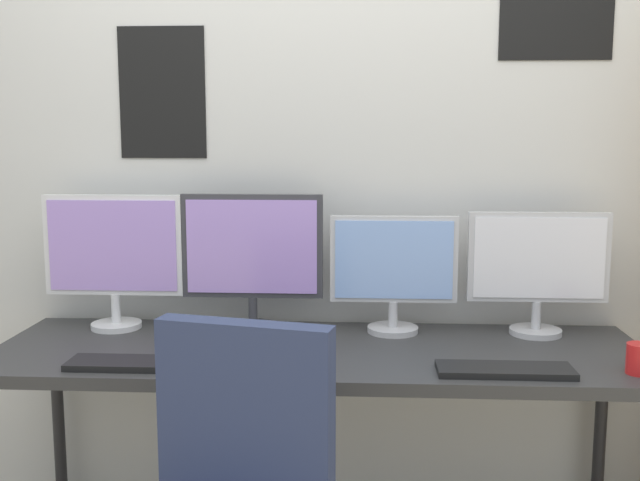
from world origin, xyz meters
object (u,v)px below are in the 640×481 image
Objects in this scene: monitor_far_right at (538,266)px; monitor_far_left at (114,254)px; monitor_center_left at (252,255)px; monitor_center_right at (394,269)px; keyboard_left at (130,363)px; computer_mouse at (310,366)px; keyboard_right at (505,370)px; desk at (319,363)px; laptop_closed at (215,347)px.

monitor_far_left is at bearing 180.00° from monitor_far_right.
monitor_center_right is at bearing -0.01° from monitor_center_left.
computer_mouse reaches higher than keyboard_left.
monitor_center_left is 0.50m from monitor_center_right.
monitor_far_right reaches higher than computer_mouse.
monitor_far_right is at bearing 30.85° from computer_mouse.
monitor_center_right is (0.50, -0.00, -0.05)m from monitor_center_left.
desk is at bearing 157.67° from keyboard_right.
monitor_far_right is at bearing 18.66° from keyboard_left.
monitor_center_left reaches higher than monitor_center_right.
desk is 0.84m from monitor_far_left.
keyboard_left is 0.94× the size of keyboard_right.
monitor_center_left is 0.57m from computer_mouse.
monitor_far_right is (0.75, 0.21, 0.29)m from desk.
monitor_center_left reaches higher than laptop_closed.
monitor_far_right reaches higher than keyboard_left.
monitor_center_right is 1.39× the size of laptop_closed.
keyboard_left is 1.16× the size of laptop_closed.
monitor_far_right is at bearing -0.00° from monitor_center_left.
keyboard_right is at bearing 0.00° from keyboard_left.
monitor_far_left is 1.12× the size of monitor_center_right.
monitor_far_left is 1.00× the size of monitor_center_left.
monitor_far_left is 5.21× the size of computer_mouse.
monitor_far_right is 1.14m from laptop_closed.
keyboard_left is at bearing -151.36° from monitor_center_right.
monitor_far_left is at bearing 180.00° from monitor_center_right.
computer_mouse is (-0.26, -0.46, -0.21)m from monitor_center_right.
monitor_center_left reaches higher than computer_mouse.
monitor_far_right is at bearing -0.00° from monitor_far_left.
computer_mouse is at bearing -178.63° from keyboard_right.
monitor_center_right reaches higher than laptop_closed.
computer_mouse is at bearing -1.44° from keyboard_left.
monitor_center_right is at bearing 28.64° from keyboard_left.
computer_mouse reaches higher than laptop_closed.
monitor_center_left is at bearing 117.39° from computer_mouse.
keyboard_right is at bearing -28.64° from monitor_center_left.
computer_mouse reaches higher than desk.
monitor_center_left reaches higher than keyboard_left.
monitor_far_right is 0.92m from computer_mouse.
monitor_far_left reaches higher than computer_mouse.
laptop_closed is at bearing 168.33° from keyboard_right.
monitor_center_left is 1.35× the size of keyboard_left.
monitor_far_left reaches higher than monitor_center_right.
monitor_center_right is 0.95m from keyboard_left.
computer_mouse is at bearing -149.15° from monitor_far_right.
monitor_center_left is 5.22× the size of computer_mouse.
monitor_center_right is at bearing 59.98° from computer_mouse.
monitor_far_left is 1.56× the size of laptop_closed.
desk is 0.34m from laptop_closed.
laptop_closed reaches higher than keyboard_right.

